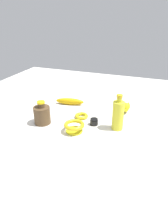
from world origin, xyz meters
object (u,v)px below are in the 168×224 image
bottle_short (42,114)px  bowl (73,126)px  nail_polish_jar (94,122)px  bangle (81,116)px  banana (70,101)px  bottle_tall (118,115)px  cat_figurine (125,107)px

bottle_short → bowl: bearing=173.5°
bottle_short → nail_polish_jar: bearing=-163.4°
bangle → banana: size_ratio=0.41×
bangle → banana: (0.15, -0.16, 0.01)m
bowl → bottle_tall: size_ratio=0.55×
bowl → banana: (0.16, -0.32, -0.01)m
bowl → banana: bowl is taller
bowl → bottle_tall: 0.25m
cat_figurine → bottle_tall: 0.24m
bangle → bottle_tall: size_ratio=0.40×
bottle_short → bowl: bottle_short is taller
bowl → bottle_tall: bearing=-152.7°
cat_figurine → bottle_tall: size_ratio=0.69×
banana → bottle_tall: (-0.38, 0.21, 0.06)m
bowl → nail_polish_jar: bearing=-127.0°
cat_figurine → bottle_tall: bearing=90.4°
nail_polish_jar → bangle: bearing=-29.7°
cat_figurine → nail_polish_jar: bearing=60.6°
cat_figurine → bottle_short: bearing=37.3°
bangle → bowl: bearing=96.1°
bottle_tall → nail_polish_jar: bearing=1.2°
bottle_short → bowl: size_ratio=1.23×
cat_figurine → bowl: bearing=58.0°
nail_polish_jar → bangle: nail_polish_jar is taller
cat_figurine → banana: 0.38m
bowl → bangle: 0.17m
nail_polish_jar → cat_figurine: cat_figurine is taller
cat_figurine → bangle: bearing=37.5°
bottle_short → cat_figurine: size_ratio=0.98×
cat_figurine → banana: bearing=3.4°
bottle_short → banana: (-0.04, -0.30, -0.03)m
bottle_short → nail_polish_jar: (-0.29, -0.09, -0.04)m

